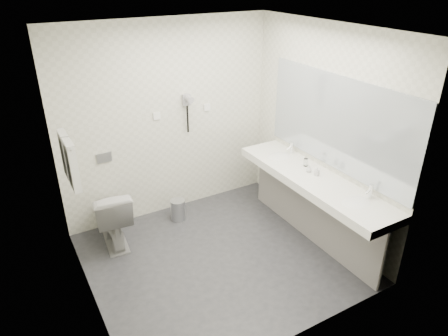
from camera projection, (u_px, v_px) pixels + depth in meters
floor at (219, 258)px, 4.70m from camera, size 2.80×2.80×0.00m
ceiling at (218, 30)px, 3.60m from camera, size 2.80×2.80×0.00m
wall_back at (168, 121)px, 5.16m from camera, size 2.80×0.00×2.80m
wall_front at (301, 222)px, 3.14m from camera, size 2.80×0.00×2.80m
wall_left at (77, 194)px, 3.52m from camera, size 0.00×2.60×2.60m
wall_right at (323, 134)px, 4.78m from camera, size 0.00×2.60×2.60m
vanity_counter at (313, 181)px, 4.70m from camera, size 0.55×2.20×0.10m
vanity_panel at (311, 211)px, 4.90m from camera, size 0.03×2.15×0.75m
vanity_post_near at (382, 259)px, 4.10m from camera, size 0.06×0.06×0.75m
vanity_post_far at (263, 176)px, 5.72m from camera, size 0.06×0.06×0.75m
mirror at (337, 123)px, 4.52m from camera, size 0.02×2.20×1.05m
basin_near at (356, 203)px, 4.18m from camera, size 0.40×0.31×0.05m
basin_far at (279, 157)px, 5.19m from camera, size 0.40×0.31×0.05m
faucet_near at (371, 191)px, 4.22m from camera, size 0.04×0.04×0.15m
faucet_far at (292, 148)px, 5.23m from camera, size 0.04×0.04×0.15m
soap_bottle_a at (317, 172)px, 4.68m from camera, size 0.06×0.06×0.10m
soap_bottle_b at (309, 169)px, 4.76m from camera, size 0.09×0.09×0.08m
glass_left at (306, 162)px, 4.90m from camera, size 0.07×0.07×0.10m
toilet at (112, 216)px, 4.82m from camera, size 0.49×0.77×0.74m
flush_plate at (104, 158)px, 4.90m from camera, size 0.18×0.02×0.12m
pedal_bin at (178, 210)px, 5.37m from camera, size 0.26×0.26×0.27m
bin_lid at (178, 201)px, 5.31m from camera, size 0.19×0.19×0.02m
towel_rail at (64, 139)px, 3.84m from camera, size 0.02×0.62×0.02m
towel_near at (72, 166)px, 3.83m from camera, size 0.07×0.24×0.48m
towel_far at (66, 155)px, 4.05m from camera, size 0.07×0.24×0.48m
dryer_cradle at (186, 100)px, 5.14m from camera, size 0.10×0.04×0.14m
dryer_barrel at (189, 99)px, 5.07m from camera, size 0.08×0.14×0.08m
dryer_cord at (188, 119)px, 5.24m from camera, size 0.02×0.02×0.35m
switch_plate_a at (157, 116)px, 5.04m from camera, size 0.09×0.02×0.09m
switch_plate_b at (207, 107)px, 5.35m from camera, size 0.09×0.02×0.09m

